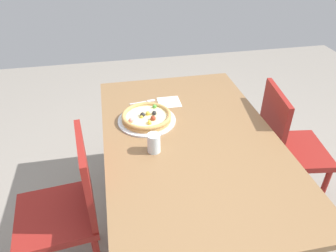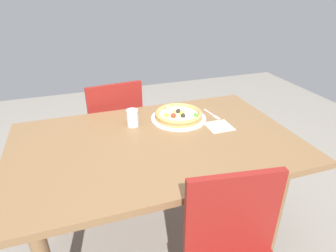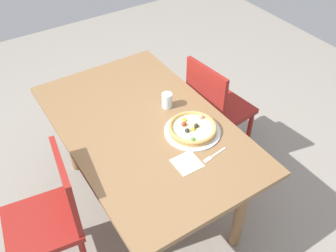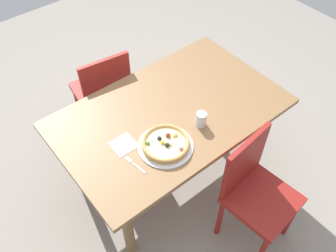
# 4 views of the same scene
# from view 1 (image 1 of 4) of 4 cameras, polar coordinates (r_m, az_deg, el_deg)

# --- Properties ---
(ground_plane) EXTENTS (6.00, 6.00, 0.00)m
(ground_plane) POSITION_cam_1_polar(r_m,az_deg,el_deg) (2.25, 3.30, -17.76)
(ground_plane) COLOR gray
(dining_table) EXTENTS (1.50, 0.93, 0.75)m
(dining_table) POSITION_cam_1_polar(r_m,az_deg,el_deg) (1.78, 3.98, -4.74)
(dining_table) COLOR olive
(dining_table) RESTS_ON ground
(chair_near) EXTENTS (0.44, 0.44, 0.90)m
(chair_near) POSITION_cam_1_polar(r_m,az_deg,el_deg) (1.77, -17.49, -13.71)
(chair_near) COLOR maroon
(chair_near) RESTS_ON ground
(chair_far) EXTENTS (0.45, 0.45, 0.90)m
(chair_far) POSITION_cam_1_polar(r_m,az_deg,el_deg) (2.21, 20.31, -3.37)
(chair_far) COLOR maroon
(chair_far) RESTS_ON ground
(plate) EXTENTS (0.34, 0.34, 0.01)m
(plate) POSITION_cam_1_polar(r_m,az_deg,el_deg) (1.85, -3.82, 1.02)
(plate) COLOR silver
(plate) RESTS_ON dining_table
(pizza) EXTENTS (0.29, 0.29, 0.05)m
(pizza) POSITION_cam_1_polar(r_m,az_deg,el_deg) (1.84, -3.85, 1.68)
(pizza) COLOR tan
(pizza) RESTS_ON plate
(fork) EXTENTS (0.04, 0.17, 0.00)m
(fork) POSITION_cam_1_polar(r_m,az_deg,el_deg) (2.05, -4.21, 4.35)
(fork) COLOR silver
(fork) RESTS_ON dining_table
(drinking_glass) EXTENTS (0.07, 0.07, 0.10)m
(drinking_glass) POSITION_cam_1_polar(r_m,az_deg,el_deg) (1.60, -2.55, -3.06)
(drinking_glass) COLOR silver
(drinking_glass) RESTS_ON dining_table
(napkin) EXTENTS (0.14, 0.14, 0.00)m
(napkin) POSITION_cam_1_polar(r_m,az_deg,el_deg) (2.04, 0.20, 4.28)
(napkin) COLOR white
(napkin) RESTS_ON dining_table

